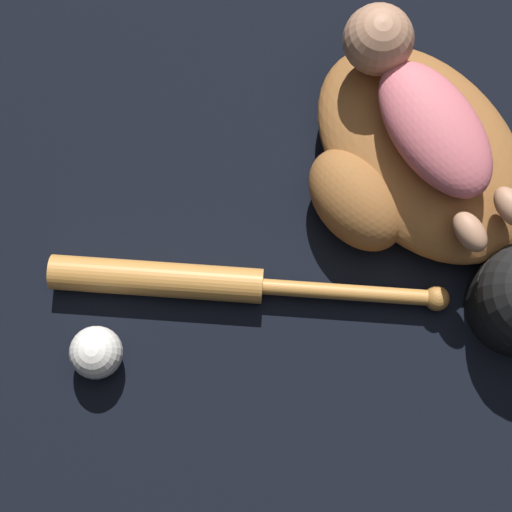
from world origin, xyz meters
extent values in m
plane|color=black|center=(0.00, 0.00, 0.00)|extent=(6.00, 6.00, 0.00)
ellipsoid|color=#935B2D|center=(0.02, -0.02, 0.05)|extent=(0.44, 0.36, 0.11)
ellipsoid|color=#935B2D|center=(0.06, 0.10, 0.05)|extent=(0.20, 0.16, 0.11)
ellipsoid|color=#D16670|center=(0.02, -0.02, 0.15)|extent=(0.25, 0.19, 0.08)
sphere|color=tan|center=(0.16, -0.08, 0.16)|extent=(0.10, 0.10, 0.10)
ellipsoid|color=tan|center=(-0.10, 0.06, 0.13)|extent=(0.07, 0.06, 0.04)
ellipsoid|color=tan|center=(-0.12, 0.00, 0.13)|extent=(0.07, 0.06, 0.04)
cylinder|color=#C6843D|center=(0.22, 0.36, 0.03)|extent=(0.29, 0.21, 0.05)
cylinder|color=#C6843D|center=(-0.01, 0.21, 0.03)|extent=(0.22, 0.16, 0.02)
sphere|color=#A97034|center=(-0.12, 0.14, 0.03)|extent=(0.04, 0.04, 0.04)
sphere|color=white|center=(0.22, 0.50, 0.04)|extent=(0.08, 0.08, 0.08)
camera|label=1|loc=(-0.04, 0.47, 1.24)|focal=60.00mm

